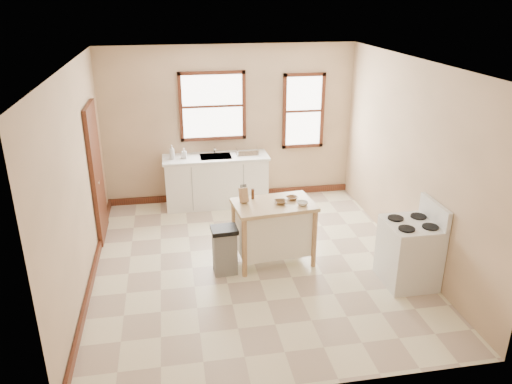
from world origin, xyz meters
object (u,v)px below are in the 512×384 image
(soap_bottle_a, at_px, (172,152))
(soap_bottle_b, at_px, (184,153))
(knife_block, at_px, (244,195))
(bowl_b, at_px, (292,198))
(pepper_grinder, at_px, (253,194))
(trash_bin, at_px, (225,250))
(bowl_c, at_px, (303,203))
(kitchen_island, at_px, (273,232))
(bowl_a, at_px, (281,202))
(gas_stove, at_px, (410,244))
(dish_rack, at_px, (247,152))

(soap_bottle_a, xyz_separation_m, soap_bottle_b, (0.21, -0.00, -0.04))
(knife_block, relative_size, bowl_b, 1.24)
(pepper_grinder, bearing_deg, trash_bin, -138.93)
(bowl_c, bearing_deg, kitchen_island, 160.73)
(bowl_c, bearing_deg, soap_bottle_b, 122.99)
(bowl_a, relative_size, gas_stove, 0.15)
(bowl_c, bearing_deg, soap_bottle_a, 126.46)
(soap_bottle_a, relative_size, bowl_b, 1.54)
(kitchen_island, height_order, pepper_grinder, pepper_grinder)
(soap_bottle_a, bearing_deg, dish_rack, -7.54)
(pepper_grinder, distance_m, gas_stove, 2.21)
(soap_bottle_a, bearing_deg, bowl_b, -60.54)
(knife_block, height_order, bowl_c, knife_block)
(soap_bottle_b, bearing_deg, bowl_b, -47.86)
(bowl_a, bearing_deg, kitchen_island, 161.99)
(pepper_grinder, relative_size, bowl_b, 0.93)
(kitchen_island, bearing_deg, dish_rack, 84.88)
(soap_bottle_a, distance_m, gas_stove, 4.28)
(bowl_a, bearing_deg, knife_block, 164.48)
(bowl_a, height_order, bowl_b, bowl_a)
(dish_rack, bearing_deg, gas_stove, -51.61)
(dish_rack, bearing_deg, soap_bottle_b, -169.15)
(soap_bottle_b, relative_size, trash_bin, 0.26)
(pepper_grinder, bearing_deg, knife_block, -146.70)
(kitchen_island, bearing_deg, bowl_a, -23.59)
(dish_rack, distance_m, bowl_a, 2.24)
(soap_bottle_a, distance_m, bowl_c, 2.88)
(bowl_a, xyz_separation_m, bowl_c, (0.28, -0.10, 0.00))
(bowl_b, height_order, trash_bin, bowl_b)
(kitchen_island, bearing_deg, trash_bin, -170.30)
(bowl_a, distance_m, trash_bin, 1.01)
(trash_bin, bearing_deg, soap_bottle_a, 101.84)
(soap_bottle_b, bearing_deg, bowl_c, -48.82)
(dish_rack, distance_m, bowl_b, 2.13)
(bowl_a, relative_size, bowl_c, 1.13)
(bowl_b, bearing_deg, kitchen_island, -162.23)
(bowl_a, height_order, gas_stove, gas_stove)
(knife_block, bearing_deg, bowl_a, -30.95)
(dish_rack, height_order, bowl_b, dish_rack)
(soap_bottle_a, bearing_deg, soap_bottle_b, -8.41)
(soap_bottle_b, height_order, trash_bin, soap_bottle_b)
(bowl_b, distance_m, trash_bin, 1.19)
(bowl_a, distance_m, bowl_b, 0.23)
(kitchen_island, relative_size, pepper_grinder, 7.36)
(kitchen_island, bearing_deg, bowl_c, -24.86)
(kitchen_island, xyz_separation_m, bowl_c, (0.37, -0.13, 0.48))
(pepper_grinder, bearing_deg, dish_rack, 83.06)
(bowl_a, xyz_separation_m, trash_bin, (-0.81, -0.17, -0.58))
(trash_bin, bearing_deg, gas_stove, -18.43)
(knife_block, relative_size, pepper_grinder, 1.33)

